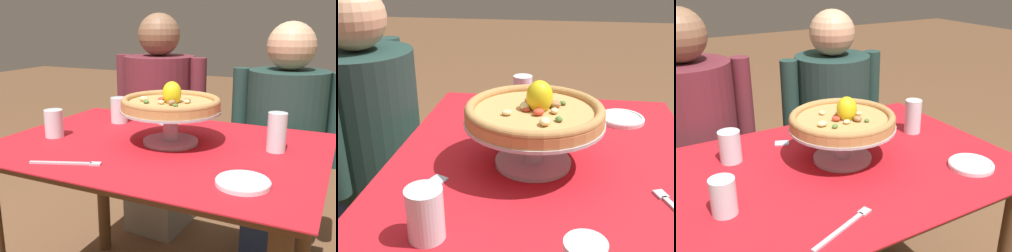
% 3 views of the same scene
% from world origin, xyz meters
% --- Properties ---
extents(dining_table, '(1.11, 0.81, 0.72)m').
position_xyz_m(dining_table, '(0.00, 0.00, 0.60)').
color(dining_table, brown).
rests_on(dining_table, ground).
extents(pizza_stand, '(0.35, 0.35, 0.12)m').
position_xyz_m(pizza_stand, '(0.03, 0.03, 0.79)').
color(pizza_stand, '#B7B7C1').
rests_on(pizza_stand, dining_table).
extents(pizza, '(0.34, 0.34, 0.10)m').
position_xyz_m(pizza, '(0.03, 0.03, 0.86)').
color(pizza, tan).
rests_on(pizza, pizza_stand).
extents(water_glass_back_left, '(0.07, 0.07, 0.11)m').
position_xyz_m(water_glass_back_left, '(-0.29, 0.21, 0.76)').
color(water_glass_back_left, silver).
rests_on(water_glass_back_left, dining_table).
extents(water_glass_side_right, '(0.06, 0.06, 0.13)m').
position_xyz_m(water_glass_side_right, '(0.38, 0.10, 0.77)').
color(water_glass_side_right, silver).
rests_on(water_glass_side_right, dining_table).
extents(side_plate, '(0.14, 0.14, 0.02)m').
position_xyz_m(side_plate, '(0.36, -0.23, 0.72)').
color(side_plate, white).
rests_on(side_plate, dining_table).
extents(sugar_packet, '(0.06, 0.05, 0.00)m').
position_xyz_m(sugar_packet, '(-0.09, 0.25, 0.72)').
color(sugar_packet, silver).
rests_on(sugar_packet, dining_table).
extents(diner_right, '(0.51, 0.38, 1.13)m').
position_xyz_m(diner_right, '(0.33, 0.63, 0.55)').
color(diner_right, navy).
rests_on(diner_right, ground).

